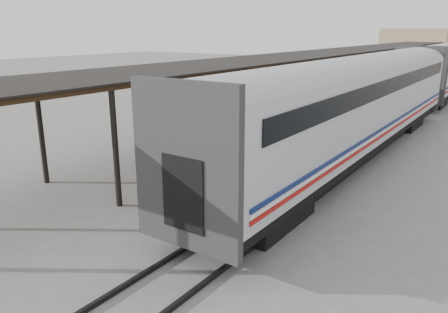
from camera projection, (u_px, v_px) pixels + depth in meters
ground at (188, 196)px, 15.58m from camera, size 160.00×160.00×0.00m
canopy at (343, 52)px, 35.25m from camera, size 4.90×64.30×4.15m
rails at (446, 93)px, 40.62m from camera, size 1.54×150.00×0.12m
building_left at (415, 45)px, 84.90m from camera, size 12.00×8.00×6.00m
baggage_cart at (178, 177)px, 15.58m from camera, size 1.48×2.51×0.86m
suitcase_stack at (182, 164)px, 15.77m from camera, size 1.27×1.10×0.45m
luggage_tug at (308, 105)px, 30.76m from camera, size 1.14×1.60×1.29m
porter at (170, 153)px, 14.62m from camera, size 0.50×0.69×1.77m
pedestrian at (312, 102)px, 31.01m from camera, size 0.96×0.43×1.61m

